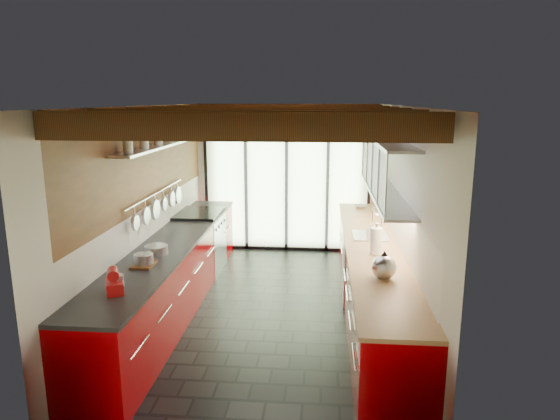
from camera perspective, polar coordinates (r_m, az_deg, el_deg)
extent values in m
plane|color=black|center=(6.60, -1.06, -11.41)|extent=(5.50, 5.50, 0.00)
plane|color=silver|center=(8.88, 0.77, 3.61)|extent=(3.20, 0.00, 3.20)
plane|color=silver|center=(3.59, -5.83, -10.15)|extent=(3.20, 0.00, 3.20)
plane|color=silver|center=(6.55, -15.17, -0.05)|extent=(0.00, 5.50, 5.50)
plane|color=silver|center=(6.23, 13.70, -0.61)|extent=(0.00, 5.50, 5.50)
plane|color=#472814|center=(6.03, -1.16, 11.79)|extent=(5.50, 5.50, 0.00)
cube|color=#593316|center=(3.81, -4.82, 9.50)|extent=(3.14, 0.14, 0.22)
cube|color=#593316|center=(4.69, -2.94, 10.10)|extent=(3.14, 0.14, 0.22)
cube|color=#593316|center=(5.59, -1.66, 10.50)|extent=(3.14, 0.14, 0.22)
cube|color=#593316|center=(6.48, -0.73, 10.79)|extent=(3.14, 0.14, 0.22)
cube|color=#593316|center=(7.38, -0.02, 11.00)|extent=(3.14, 0.14, 0.22)
cube|color=#593316|center=(8.27, 0.54, 11.17)|extent=(3.14, 0.14, 0.22)
cube|color=brown|center=(8.74, 0.77, 10.39)|extent=(3.14, 0.06, 0.50)
plane|color=brown|center=(6.62, -14.67, 6.03)|extent=(0.00, 4.90, 4.90)
plane|color=#C6EAAD|center=(8.90, 0.76, 2.17)|extent=(2.90, 0.00, 2.90)
cube|color=black|center=(9.11, -8.39, 2.27)|extent=(0.05, 0.04, 2.15)
cube|color=black|center=(8.90, 10.11, 1.97)|extent=(0.05, 0.04, 2.15)
cube|color=black|center=(8.86, 0.74, 2.11)|extent=(0.06, 0.05, 2.15)
cube|color=black|center=(8.73, 0.76, 9.07)|extent=(2.90, 0.05, 0.06)
cylinder|color=red|center=(8.70, 0.75, 10.38)|extent=(0.34, 0.04, 0.34)
cylinder|color=beige|center=(8.68, 0.74, 10.38)|extent=(0.28, 0.02, 0.28)
cube|color=#9C0004|center=(6.68, -12.11, -7.32)|extent=(0.65, 5.00, 0.88)
cube|color=black|center=(6.54, -12.29, -3.53)|extent=(0.68, 5.00, 0.04)
cube|color=silver|center=(8.01, -9.10, -3.85)|extent=(0.66, 0.90, 0.90)
cube|color=black|center=(7.89, -9.22, -0.43)|extent=(0.65, 0.90, 0.06)
cube|color=#9C0004|center=(6.43, 10.41, -8.04)|extent=(0.65, 5.00, 0.88)
cube|color=tan|center=(6.29, 10.57, -4.11)|extent=(0.68, 5.00, 0.04)
cube|color=white|center=(6.78, 7.30, -6.83)|extent=(0.02, 0.60, 0.84)
cube|color=silver|center=(6.66, 10.26, -2.92)|extent=(0.45, 0.52, 0.02)
cylinder|color=silver|center=(6.63, 11.57, -1.48)|extent=(0.02, 0.02, 0.34)
torus|color=silver|center=(6.59, 11.11, -0.04)|extent=(0.14, 0.02, 0.14)
plane|color=silver|center=(6.38, 10.53, 4.87)|extent=(0.00, 3.00, 3.00)
cube|color=#9EA0A5|center=(6.45, 11.91, 1.88)|extent=(0.34, 3.00, 0.03)
cube|color=#9EA0A5|center=(6.36, 12.19, 7.82)|extent=(0.34, 3.00, 0.03)
cylinder|color=silver|center=(6.77, -13.91, 1.89)|extent=(0.02, 2.20, 0.02)
cube|color=silver|center=(6.57, -13.73, 7.13)|extent=(0.28, 2.60, 0.03)
cylinder|color=silver|center=(5.97, -16.21, -1.42)|extent=(0.04, 0.18, 0.18)
cylinder|color=silver|center=(6.29, -15.08, -0.65)|extent=(0.04, 0.22, 0.22)
cylinder|color=silver|center=(6.61, -14.06, 0.03)|extent=(0.04, 0.26, 0.26)
cylinder|color=silver|center=(6.93, -13.13, 0.66)|extent=(0.04, 0.18, 0.18)
cylinder|color=silver|center=(7.26, -12.29, 1.23)|extent=(0.04, 0.22, 0.22)
cylinder|color=silver|center=(7.54, -11.62, 1.68)|extent=(0.04, 0.26, 0.26)
cube|color=red|center=(4.94, -18.36, -8.29)|extent=(0.25, 0.30, 0.11)
cylinder|color=red|center=(4.88, -18.56, -6.91)|extent=(0.17, 0.20, 0.10)
cylinder|color=silver|center=(4.97, -18.18, -7.70)|extent=(0.18, 0.18, 0.11)
cylinder|color=silver|center=(5.60, -15.31, -5.51)|extent=(0.24, 0.24, 0.13)
cylinder|color=silver|center=(5.98, -13.96, -4.44)|extent=(0.31, 0.31, 0.10)
cube|color=brown|center=(5.61, -15.31, -6.04)|extent=(0.22, 0.31, 0.03)
sphere|color=silver|center=(5.13, 11.80, -6.29)|extent=(0.31, 0.31, 0.25)
cone|color=black|center=(5.09, 11.87, -4.83)|extent=(0.11, 0.11, 0.07)
cylinder|color=silver|center=(5.26, 11.64, -5.69)|extent=(0.05, 0.10, 0.05)
cylinder|color=white|center=(5.88, 10.93, -3.54)|extent=(0.15, 0.15, 0.31)
cylinder|color=silver|center=(5.83, 11.01, -1.76)|extent=(0.03, 0.03, 0.06)
imported|color=silver|center=(6.54, 10.32, -2.40)|extent=(0.11, 0.11, 0.19)
imported|color=silver|center=(8.38, 9.17, 0.43)|extent=(0.22, 0.22, 0.05)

